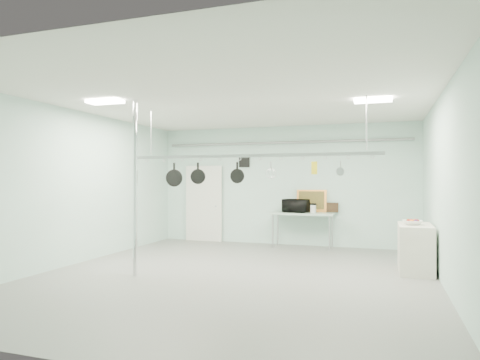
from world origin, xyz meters
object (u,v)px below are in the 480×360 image
(chrome_pole, at_px, (135,188))
(prep_table, at_px, (303,215))
(skillet_right, at_px, (237,172))
(coffee_canister, at_px, (313,209))
(skillet_mid, at_px, (198,173))
(skillet_left, at_px, (174,175))
(pot_rack, at_px, (250,154))
(microwave, at_px, (296,206))
(fruit_bowl, at_px, (412,223))
(side_cabinet, at_px, (415,248))

(chrome_pole, relative_size, prep_table, 2.00)
(chrome_pole, height_order, skillet_right, chrome_pole)
(coffee_canister, distance_m, skillet_right, 3.46)
(skillet_mid, distance_m, skillet_right, 0.81)
(coffee_canister, relative_size, skillet_left, 0.44)
(chrome_pole, bearing_deg, pot_rack, 25.35)
(pot_rack, relative_size, microwave, 7.83)
(chrome_pole, xyz_separation_m, fruit_bowl, (4.79, 1.90, -0.66))
(side_cabinet, height_order, skillet_mid, skillet_mid)
(microwave, bearing_deg, skillet_right, 96.91)
(prep_table, bearing_deg, microwave, 179.67)
(chrome_pole, distance_m, prep_table, 4.85)
(pot_rack, relative_size, skillet_right, 12.54)
(pot_rack, distance_m, microwave, 3.50)
(coffee_canister, xyz_separation_m, skillet_left, (-2.26, -3.21, 0.84))
(microwave, distance_m, fruit_bowl, 3.52)
(prep_table, relative_size, fruit_bowl, 4.53)
(skillet_mid, bearing_deg, chrome_pole, -147.68)
(microwave, bearing_deg, fruit_bowl, 154.34)
(chrome_pole, distance_m, skillet_mid, 1.26)
(fruit_bowl, relative_size, skillet_mid, 0.86)
(chrome_pole, height_order, fruit_bowl, chrome_pole)
(prep_table, height_order, skillet_left, skillet_left)
(fruit_bowl, bearing_deg, side_cabinet, 60.90)
(skillet_left, bearing_deg, skillet_mid, -7.38)
(skillet_mid, bearing_deg, microwave, 53.98)
(pot_rack, distance_m, skillet_right, 0.42)
(fruit_bowl, bearing_deg, chrome_pole, -158.38)
(microwave, height_order, coffee_canister, microwave)
(skillet_left, bearing_deg, fruit_bowl, 5.22)
(side_cabinet, distance_m, skillet_mid, 4.40)
(pot_rack, height_order, skillet_right, pot_rack)
(skillet_right, bearing_deg, chrome_pole, -153.36)
(fruit_bowl, distance_m, skillet_right, 3.43)
(skillet_left, distance_m, skillet_mid, 0.52)
(pot_rack, bearing_deg, side_cabinet, 20.45)
(fruit_bowl, distance_m, skillet_left, 4.67)
(microwave, height_order, skillet_mid, skillet_mid)
(coffee_canister, xyz_separation_m, skillet_mid, (-1.75, -3.21, 0.87))
(prep_table, xyz_separation_m, microwave, (-0.17, 0.00, 0.24))
(coffee_canister, bearing_deg, skillet_left, -125.21)
(chrome_pole, xyz_separation_m, prep_table, (2.30, 4.20, -0.77))
(chrome_pole, height_order, coffee_canister, chrome_pole)
(pot_rack, distance_m, fruit_bowl, 3.32)
(microwave, relative_size, fruit_bowl, 1.74)
(skillet_left, bearing_deg, microwave, 53.92)
(chrome_pole, relative_size, side_cabinet, 2.67)
(side_cabinet, relative_size, pot_rack, 0.25)
(skillet_left, bearing_deg, prep_table, 51.68)
(side_cabinet, bearing_deg, skillet_right, -161.02)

